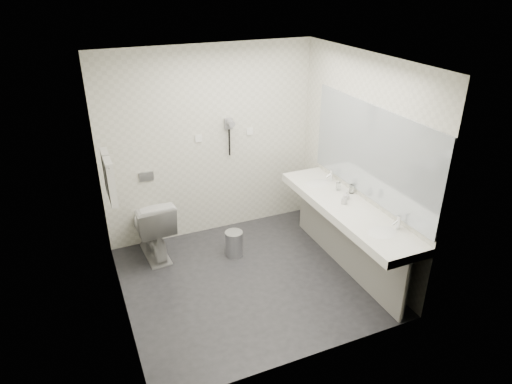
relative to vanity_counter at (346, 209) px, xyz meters
name	(u,v)px	position (x,y,z in m)	size (l,w,h in m)	color
floor	(249,280)	(-1.12, 0.20, -0.80)	(2.80, 2.80, 0.00)	#27272B
ceiling	(248,61)	(-1.12, 0.20, 1.70)	(2.80, 2.80, 0.00)	white
wall_back	(210,144)	(-1.12, 1.50, 0.45)	(2.80, 2.80, 0.00)	silver
wall_front	(309,245)	(-1.12, -1.10, 0.45)	(2.80, 2.80, 0.00)	silver
wall_left	(111,208)	(-2.52, 0.20, 0.45)	(2.60, 2.60, 0.00)	silver
wall_right	(360,163)	(0.27, 0.20, 0.45)	(2.60, 2.60, 0.00)	silver
vanity_counter	(346,209)	(0.00, 0.00, 0.00)	(0.55, 2.20, 0.10)	white
vanity_panel	(345,240)	(0.02, 0.00, -0.42)	(0.03, 2.15, 0.75)	gray
vanity_post_near	(405,291)	(0.05, -1.04, -0.42)	(0.06, 0.06, 0.75)	silver
vanity_post_far	(305,203)	(0.05, 1.04, -0.42)	(0.06, 0.06, 0.75)	silver
mirror	(371,153)	(0.26, 0.00, 0.65)	(0.02, 2.20, 1.05)	#B2BCC6
basin_near	(382,234)	(0.00, -0.65, 0.04)	(0.40, 0.31, 0.05)	white
basin_far	(318,184)	(0.00, 0.65, 0.04)	(0.40, 0.31, 0.05)	white
faucet_near	(399,222)	(0.19, -0.65, 0.12)	(0.04, 0.04, 0.15)	silver
faucet_far	(331,175)	(0.19, 0.65, 0.12)	(0.04, 0.04, 0.15)	silver
soap_bottle_a	(344,200)	(-0.01, 0.04, 0.10)	(0.05, 0.05, 0.11)	silver
soap_bottle_b	(346,195)	(0.08, 0.14, 0.10)	(0.08, 0.08, 0.10)	silver
soap_bottle_c	(346,200)	(0.01, 0.03, 0.11)	(0.04, 0.04, 0.11)	silver
glass_left	(352,189)	(0.23, 0.25, 0.11)	(0.06, 0.06, 0.11)	silver
glass_right	(338,186)	(0.13, 0.38, 0.10)	(0.05, 0.05, 0.10)	silver
toilet	(152,226)	(-2.02, 1.18, -0.39)	(0.46, 0.81, 0.82)	white
flush_plate	(146,176)	(-1.98, 1.49, 0.15)	(0.18, 0.02, 0.12)	#B2B5BA
pedal_bin	(234,244)	(-1.10, 0.77, -0.64)	(0.22, 0.22, 0.31)	#B2B5BA
bin_lid	(234,233)	(-1.10, 0.77, -0.48)	(0.22, 0.22, 0.01)	#B2B5BA
towel_rail	(105,158)	(-2.47, 0.75, 0.75)	(0.02, 0.02, 0.62)	silver
towel_near	(111,182)	(-2.46, 0.61, 0.53)	(0.07, 0.24, 0.48)	silver
towel_far	(107,172)	(-2.46, 0.89, 0.53)	(0.07, 0.24, 0.48)	silver
dryer_cradle	(229,124)	(-0.88, 1.47, 0.70)	(0.10, 0.04, 0.14)	gray
dryer_barrel	(230,123)	(-0.88, 1.40, 0.73)	(0.08, 0.08, 0.14)	gray
dryer_cord	(229,143)	(-0.88, 1.46, 0.45)	(0.02, 0.02, 0.35)	black
switch_plate_a	(199,139)	(-1.27, 1.49, 0.55)	(0.09, 0.02, 0.09)	white
switch_plate_b	(250,132)	(-0.57, 1.49, 0.55)	(0.09, 0.02, 0.09)	white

